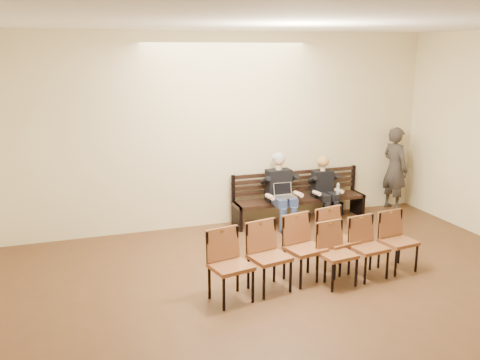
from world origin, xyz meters
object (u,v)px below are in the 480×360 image
(passerby, at_px, (395,162))
(chair_row_front, at_px, (288,253))
(laptop, at_px, (286,198))
(chair_row_back, at_px, (369,248))
(seated_man, at_px, (280,190))
(seated_woman, at_px, (324,193))
(bag, at_px, (333,209))
(bench, at_px, (299,209))
(water_bottle, at_px, (338,194))

(passerby, height_order, chair_row_front, passerby)
(laptop, distance_m, chair_row_back, 2.36)
(seated_man, bearing_deg, laptop, -84.79)
(seated_man, relative_size, chair_row_back, 0.86)
(seated_woman, bearing_deg, seated_man, 180.00)
(bag, height_order, passerby, passerby)
(laptop, relative_size, passerby, 0.18)
(seated_man, relative_size, passerby, 0.69)
(seated_man, height_order, chair_row_back, seated_man)
(bench, height_order, seated_woman, seated_woman)
(seated_woman, xyz_separation_m, chair_row_back, (-0.63, -2.54, -0.11))
(seated_man, bearing_deg, passerby, 4.83)
(bench, bearing_deg, laptop, -143.37)
(bench, relative_size, laptop, 7.37)
(water_bottle, bearing_deg, passerby, 16.29)
(passerby, xyz_separation_m, chair_row_front, (-3.54, -2.64, -0.50))
(seated_man, distance_m, bag, 1.36)
(chair_row_front, bearing_deg, water_bottle, 35.73)
(passerby, height_order, chair_row_back, passerby)
(bench, height_order, chair_row_front, chair_row_front)
(seated_man, xyz_separation_m, chair_row_back, (0.28, -2.54, -0.23))
(bench, relative_size, chair_row_back, 1.66)
(bag, bearing_deg, passerby, 0.00)
(water_bottle, bearing_deg, bench, 150.22)
(seated_man, relative_size, bag, 3.90)
(chair_row_back, bearing_deg, chair_row_front, 166.50)
(chair_row_back, bearing_deg, seated_man, 88.45)
(bag, bearing_deg, laptop, -160.69)
(passerby, relative_size, chair_row_front, 0.84)
(laptop, bearing_deg, seated_woman, 5.76)
(bench, bearing_deg, passerby, 2.67)
(seated_woman, bearing_deg, water_bottle, -55.73)
(bench, distance_m, passerby, 2.28)
(seated_man, height_order, bag, seated_man)
(seated_woman, height_order, water_bottle, seated_woman)
(chair_row_front, bearing_deg, seated_man, 57.02)
(laptop, distance_m, passerby, 2.65)
(bag, xyz_separation_m, passerby, (1.37, 0.00, 0.84))
(laptop, distance_m, chair_row_front, 2.41)
(bench, xyz_separation_m, bag, (0.77, 0.10, -0.10))
(laptop, xyz_separation_m, passerby, (2.58, 0.42, 0.39))
(water_bottle, distance_m, chair_row_back, 2.45)
(chair_row_back, bearing_deg, passerby, 42.11)
(bag, bearing_deg, bench, -172.65)
(seated_woman, height_order, bag, seated_woman)
(chair_row_front, xyz_separation_m, chair_row_back, (1.21, -0.12, -0.03))
(water_bottle, height_order, passerby, passerby)
(seated_man, bearing_deg, chair_row_front, -111.07)
(chair_row_front, bearing_deg, bag, 38.77)
(chair_row_front, distance_m, chair_row_back, 1.22)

